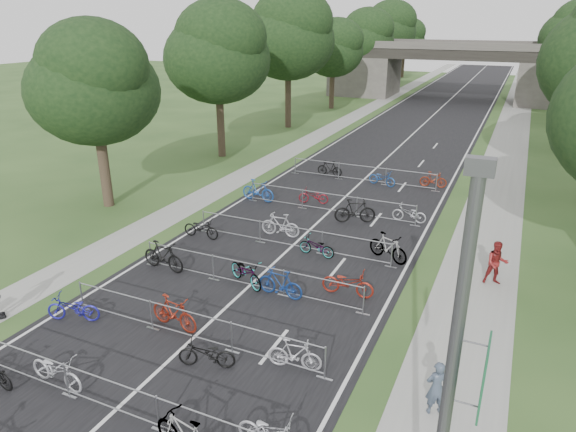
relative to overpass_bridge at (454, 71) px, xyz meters
name	(u,v)px	position (x,y,z in m)	size (l,w,h in m)	color
road	(430,119)	(0.00, -15.00, -3.53)	(11.00, 140.00, 0.01)	black
sidewalk_right	(513,125)	(8.00, -15.00, -3.53)	(3.00, 140.00, 0.01)	gray
sidewalk_left	(360,113)	(-7.50, -15.00, -3.53)	(2.00, 140.00, 0.01)	gray
lane_markings	(430,119)	(0.00, -15.00, -3.53)	(0.12, 140.00, 0.00)	silver
overpass_bridge	(454,71)	(0.00, 0.00, 0.00)	(31.00, 8.00, 7.05)	#4A4642
lamppost	(447,422)	(8.33, -63.00, 0.75)	(0.61, 0.65, 8.21)	#4C4C51
tree_left_0	(94,86)	(-11.39, -49.07, 2.96)	(6.72, 6.72, 10.25)	#33261C
tree_left_1	(218,55)	(-11.39, -37.07, 3.77)	(7.56, 7.56, 11.53)	#33261C
tree_left_2	(289,37)	(-11.39, -25.07, 4.58)	(8.40, 8.40, 12.81)	#33261C
tree_left_3	(334,49)	(-11.39, -13.07, 2.96)	(6.72, 6.72, 10.25)	#33261C
tree_left_4	(365,38)	(-11.39, -1.07, 3.77)	(7.56, 7.56, 11.53)	#33261C
tree_left_5	(389,29)	(-11.39, 10.93, 4.58)	(8.40, 8.40, 12.81)	#33261C
tree_right_5	(570,48)	(13.11, 10.93, 2.41)	(6.16, 6.16, 9.39)	#33261C
tree_left_6	(405,38)	(-11.39, 22.93, 2.96)	(6.72, 6.72, 10.25)	#33261C
tree_right_6	(567,38)	(13.11, 22.93, 3.39)	(7.17, 7.17, 10.93)	#33261C
barrier_row_1	(110,396)	(0.00, -61.40, -2.99)	(9.70, 0.08, 1.10)	#96989E
barrier_row_2	(190,326)	(0.00, -57.80, -2.99)	(9.70, 0.08, 1.10)	#96989E
barrier_row_3	(247,275)	(0.00, -54.00, -2.99)	(9.70, 0.08, 1.10)	#96989E
barrier_row_4	(290,237)	(0.00, -50.00, -2.99)	(9.70, 0.08, 1.10)	#96989E
barrier_row_5	(329,203)	(0.00, -45.00, -2.99)	(9.70, 0.08, 1.10)	#96989E
barrier_row_6	(362,174)	(0.00, -39.00, -2.99)	(9.70, 0.08, 1.10)	#96989E
bike_5	(56,371)	(-2.14, -61.19, -3.02)	(0.68, 1.94, 1.02)	#B6B7BF
bike_7	(271,431)	(4.30, -60.67, -3.08)	(0.60, 1.72, 0.91)	#A5A5AD
bike_8	(73,308)	(-4.30, -58.51, -3.05)	(0.64, 1.85, 0.97)	#1F1C9A
bike_9	(174,313)	(-0.88, -57.44, -2.95)	(0.55, 1.96, 1.18)	maroon
bike_10	(206,354)	(1.22, -58.75, -3.08)	(0.61, 1.74, 0.91)	black
bike_11	(295,355)	(3.63, -57.74, -3.04)	(0.47, 1.65, 0.99)	#B4B3BB
bike_12	(163,256)	(-3.86, -54.11, -2.91)	(0.58, 2.07, 1.24)	black
bike_13	(246,272)	(-0.17, -53.80, -3.00)	(0.71, 2.04, 1.07)	#96989E
bike_14	(280,283)	(1.44, -54.09, -2.98)	(0.52, 1.85, 1.11)	navy
bike_15	(348,283)	(3.68, -52.96, -3.01)	(0.69, 1.98, 1.04)	maroon
bike_16	(201,228)	(-4.30, -50.68, -3.05)	(0.65, 1.85, 0.97)	black
bike_17	(280,225)	(-0.98, -48.97, -2.96)	(0.54, 1.92, 1.15)	#AAABB2
bike_18	(316,247)	(1.37, -50.28, -3.09)	(0.59, 1.68, 0.88)	#96989E
bike_19	(388,247)	(4.30, -49.39, -2.93)	(0.56, 2.00, 1.20)	#96989E
bike_20	(258,190)	(-4.30, -44.90, -2.91)	(0.58, 2.06, 1.24)	#1B4899
bike_21	(313,196)	(-1.27, -44.02, -3.10)	(0.58, 1.67, 0.88)	maroon
bike_22	(355,211)	(1.69, -45.80, -2.91)	(0.59, 2.08, 1.25)	black
bike_23	(409,214)	(4.18, -44.59, -3.08)	(0.60, 1.73, 0.91)	#ADAEB4
bike_25	(330,168)	(-2.30, -38.61, -3.02)	(0.49, 1.72, 1.03)	black
bike_26	(382,178)	(1.35, -39.17, -3.06)	(0.63, 1.80, 0.95)	#1A4791
bike_27	(433,180)	(4.30, -38.24, -3.05)	(0.46, 1.62, 0.97)	maroon
pedestrian_a	(436,388)	(7.69, -57.87, -2.75)	(0.57, 0.38, 1.57)	#384455
pedestrian_b	(497,263)	(8.62, -49.72, -2.65)	(0.86, 0.67, 1.76)	maroon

